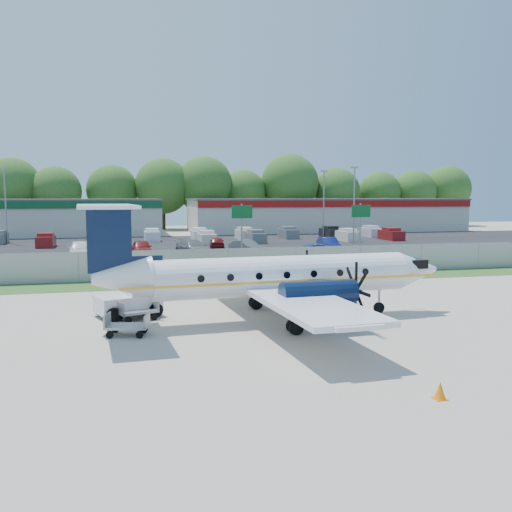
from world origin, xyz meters
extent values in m
plane|color=#B6AA9A|center=(0.00, 0.00, 0.00)|extent=(170.00, 170.00, 0.00)
cube|color=#2D561E|center=(0.00, 12.00, 0.01)|extent=(170.00, 4.00, 0.02)
cube|color=black|center=(0.00, 19.00, 0.01)|extent=(170.00, 8.00, 0.02)
cube|color=black|center=(0.00, 40.00, 0.01)|extent=(170.00, 32.00, 0.02)
cube|color=gray|center=(0.00, 14.00, 1.00)|extent=(120.00, 0.02, 1.90)
cube|color=gray|center=(0.00, 14.00, 1.98)|extent=(120.00, 0.06, 0.06)
cube|color=gray|center=(0.00, 14.00, 0.05)|extent=(120.00, 0.06, 0.06)
cube|color=beige|center=(26.00, 62.00, 2.50)|extent=(44.00, 12.00, 5.00)
cube|color=#474749|center=(26.00, 62.00, 5.12)|extent=(44.40, 12.40, 0.24)
cube|color=maroon|center=(26.00, 55.90, 4.50)|extent=(44.00, 0.20, 1.00)
cylinder|color=gray|center=(-8.00, 23.00, 2.50)|extent=(0.14, 0.14, 5.00)
cube|color=#0C5923|center=(-8.00, 22.85, 4.30)|extent=(1.80, 0.08, 1.10)
cylinder|color=gray|center=(3.00, 23.00, 2.50)|extent=(0.14, 0.14, 5.00)
cube|color=#0C5923|center=(3.00, 22.85, 4.30)|extent=(1.80, 0.08, 1.10)
cylinder|color=gray|center=(14.00, 23.00, 2.50)|extent=(0.14, 0.14, 5.00)
cube|color=#0C5923|center=(14.00, 22.85, 4.30)|extent=(1.80, 0.08, 1.10)
cylinder|color=gray|center=(20.00, 38.00, 4.50)|extent=(0.18, 0.18, 9.00)
cube|color=gray|center=(20.00, 38.00, 9.00)|extent=(0.90, 0.35, 0.18)
cylinder|color=gray|center=(-20.00, 48.00, 4.50)|extent=(0.18, 0.18, 9.00)
cube|color=gray|center=(-20.00, 48.00, 9.00)|extent=(0.90, 0.35, 0.18)
cylinder|color=gray|center=(20.00, 48.00, 4.50)|extent=(0.18, 0.18, 9.00)
cube|color=gray|center=(20.00, 48.00, 9.00)|extent=(0.90, 0.35, 0.18)
cylinder|color=white|center=(-0.27, -0.14, 2.04)|extent=(11.94, 2.41, 1.80)
cone|color=white|center=(6.70, 0.22, 2.04)|extent=(2.18, 1.91, 1.80)
cone|color=white|center=(-7.42, -0.50, 2.23)|extent=(2.56, 1.93, 1.80)
cube|color=black|center=(6.51, 0.21, 2.37)|extent=(0.92, 1.28, 0.43)
cube|color=white|center=(-0.74, -0.16, 1.52)|extent=(3.89, 16.83, 0.21)
cylinder|color=black|center=(0.44, -2.85, 1.66)|extent=(3.28, 1.21, 1.04)
cylinder|color=black|center=(0.16, 2.64, 1.66)|extent=(3.28, 1.21, 1.04)
cube|color=black|center=(-7.89, -0.53, 3.84)|extent=(1.81, 0.26, 2.75)
cube|color=white|center=(-7.99, -0.53, 5.22)|extent=(2.58, 5.99, 0.13)
cylinder|color=gray|center=(4.66, 0.12, 0.62)|extent=(0.11, 0.11, 1.23)
cylinder|color=black|center=(4.66, 0.12, 0.27)|extent=(0.54, 0.20, 0.53)
cylinder|color=black|center=(-0.60, -2.91, 0.30)|extent=(0.63, 0.41, 0.61)
cylinder|color=black|center=(-0.88, 2.59, 0.30)|extent=(0.63, 0.41, 0.61)
cube|color=white|center=(-7.14, 2.28, 0.62)|extent=(3.23, 2.53, 0.79)
cube|color=white|center=(-6.61, 2.47, 1.24)|extent=(1.66, 1.80, 0.57)
cube|color=black|center=(-6.13, 2.63, 1.27)|extent=(0.60, 1.24, 0.45)
cylinder|color=black|center=(-7.82, 1.11, 0.34)|extent=(0.72, 0.46, 0.68)
cylinder|color=black|center=(-8.39, 2.78, 0.34)|extent=(0.72, 0.46, 0.68)
cylinder|color=black|center=(-5.89, 1.78, 0.34)|extent=(0.72, 0.46, 0.68)
cylinder|color=black|center=(-6.47, 3.45, 0.34)|extent=(0.72, 0.46, 0.68)
cube|color=gray|center=(-6.77, 1.37, 0.40)|extent=(2.03, 1.62, 0.11)
cube|color=gray|center=(-7.55, 1.07, 0.66)|extent=(0.44, 1.01, 0.53)
cube|color=gray|center=(-5.99, 1.67, 0.66)|extent=(0.44, 1.01, 0.53)
cylinder|color=black|center=(-7.17, 0.70, 0.16)|extent=(0.33, 0.21, 0.32)
cylinder|color=black|center=(-7.52, 1.60, 0.16)|extent=(0.33, 0.21, 0.32)
cylinder|color=black|center=(-6.02, 1.14, 0.16)|extent=(0.33, 0.21, 0.32)
cylinder|color=black|center=(-6.37, 2.05, 0.16)|extent=(0.33, 0.21, 0.32)
cube|color=gray|center=(-7.27, -1.50, 0.38)|extent=(1.90, 1.40, 0.10)
cube|color=gray|center=(-8.06, -1.31, 0.64)|extent=(0.31, 1.01, 0.51)
cube|color=gray|center=(-6.49, -1.70, 0.64)|extent=(0.31, 1.01, 0.51)
cylinder|color=black|center=(-7.97, -1.81, 0.15)|extent=(0.32, 0.17, 0.31)
cylinder|color=black|center=(-7.74, -0.90, 0.15)|extent=(0.32, 0.17, 0.31)
cylinder|color=black|center=(-6.81, -2.10, 0.15)|extent=(0.32, 0.17, 0.31)
cylinder|color=black|center=(-6.58, -1.19, 0.15)|extent=(0.32, 0.17, 0.31)
cone|color=orange|center=(3.89, 3.34, 0.28)|extent=(0.37, 0.37, 0.56)
cube|color=orange|center=(3.89, 3.34, 0.02)|extent=(0.39, 0.39, 0.03)
cone|color=orange|center=(1.00, -11.09, 0.25)|extent=(0.33, 0.33, 0.50)
cube|color=orange|center=(1.00, -11.09, 0.01)|extent=(0.35, 0.35, 0.03)
cone|color=orange|center=(-6.06, 14.43, 0.24)|extent=(0.32, 0.32, 0.49)
cube|color=orange|center=(-6.06, 14.43, 0.01)|extent=(0.34, 0.34, 0.03)
imported|color=beige|center=(-15.21, 17.38, 0.00)|extent=(4.05, 2.17, 1.31)
imported|color=navy|center=(8.44, 20.62, 0.00)|extent=(5.04, 2.44, 1.59)
imported|color=silver|center=(-10.65, 28.45, 0.00)|extent=(2.28, 5.08, 1.70)
imported|color=maroon|center=(-5.16, 29.75, 0.00)|extent=(1.92, 4.54, 1.53)
imported|color=#595B5E|center=(-0.38, 29.00, 0.00)|extent=(3.42, 5.52, 1.49)
imported|color=#595B5E|center=(4.75, 28.71, 0.00)|extent=(3.09, 4.54, 1.42)
imported|color=navy|center=(13.36, 29.08, 0.00)|extent=(2.15, 4.69, 1.49)
imported|color=silver|center=(-9.74, 35.00, 0.00)|extent=(2.58, 5.14, 1.40)
imported|color=maroon|center=(3.11, 35.68, 0.00)|extent=(2.06, 3.96, 1.29)
camera|label=1|loc=(-7.73, -24.76, 5.63)|focal=40.00mm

